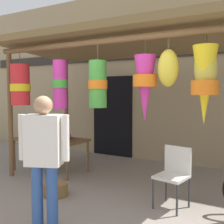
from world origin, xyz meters
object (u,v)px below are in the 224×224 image
Objects in this scene: wicker_basket_by_table at (56,189)px; display_table at (50,142)px; customer_foreground at (44,153)px; folding_chair at (174,171)px; flower_heap_on_table at (55,135)px.

display_table is at bearing 135.05° from wicker_basket_by_table.
wicker_basket_by_table is 0.24× the size of customer_foreground.
customer_foreground is at bearing -127.57° from folding_chair.
flower_heap_on_table is 2.48m from customer_foreground.
folding_chair is 0.54× the size of customer_foreground.
display_table is 0.17m from flower_heap_on_table.
folding_chair is (2.71, -0.48, -0.10)m from display_table.
customer_foreground reaches higher than flower_heap_on_table.
flower_heap_on_table is (0.10, 0.04, 0.13)m from display_table.
flower_heap_on_table is at bearing 24.87° from display_table.
wicker_basket_by_table is 1.36m from customer_foreground.
customer_foreground reaches higher than display_table.
display_table is 3.90× the size of wicker_basket_by_table.
folding_chair is (2.62, -0.53, -0.23)m from flower_heap_on_table.
display_table is at bearing -155.13° from flower_heap_on_table.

